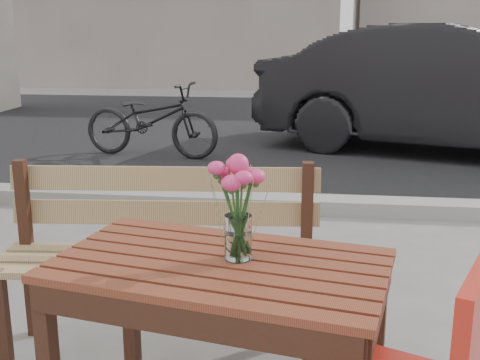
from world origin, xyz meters
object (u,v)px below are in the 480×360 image
at_px(main_vase, 238,195).
at_px(bicycle, 151,120).
at_px(main_table, 220,292).
at_px(parked_car, 457,89).

distance_m(main_vase, bicycle, 5.05).
bearing_deg(main_table, parked_car, 82.06).
bearing_deg(bicycle, main_table, -152.31).
xyz_separation_m(main_table, parked_car, (1.94, 5.45, 0.17)).
relative_size(main_table, bicycle, 0.75).
bearing_deg(main_vase, parked_car, 70.88).
distance_m(main_table, bicycle, 5.04).
bearing_deg(bicycle, parked_car, -69.77).
distance_m(main_vase, parked_car, 5.73).
xyz_separation_m(main_table, main_vase, (0.06, 0.03, 0.34)).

